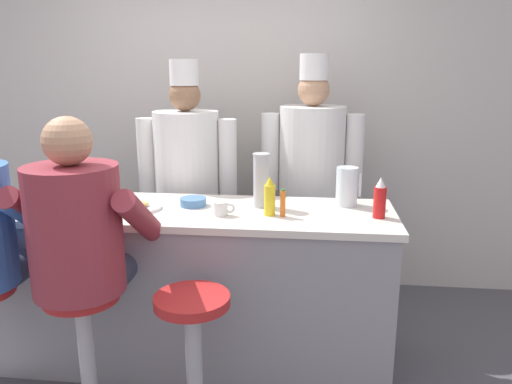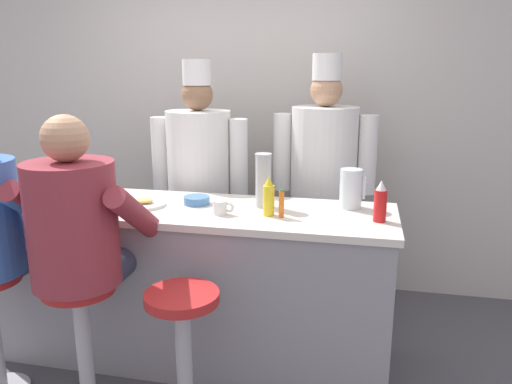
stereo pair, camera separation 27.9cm
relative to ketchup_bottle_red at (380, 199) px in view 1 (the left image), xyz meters
The scene contains 14 objects.
wall_back 1.75m from the ketchup_bottle_red, 129.37° to the left, with size 10.00×0.06×2.70m.
diner_counter 1.25m from the ketchup_bottle_red, behind, with size 2.41×0.69×0.97m.
ketchup_bottle_red is the anchor object (origin of this frame).
mustard_bottle_yellow 0.60m from the ketchup_bottle_red, behind, with size 0.06×0.06×0.22m.
hot_sauce_bottle_orange 0.53m from the ketchup_bottle_red, behind, with size 0.03×0.03×0.15m.
water_pitcher_clear 0.29m from the ketchup_bottle_red, 124.46° to the left, with size 0.15×0.13×0.23m.
breakfast_plate 1.36m from the ketchup_bottle_red, behind, with size 0.25×0.25×0.05m.
cereal_bowl 1.08m from the ketchup_bottle_red, behind, with size 0.16×0.16×0.05m.
coffee_mug_white 0.87m from the ketchup_bottle_red, behind, with size 0.12×0.08×0.08m.
cup_stack_steel 0.68m from the ketchup_bottle_red, 167.21° to the left, with size 0.10×0.10×0.32m.
diner_seated_maroon 1.56m from the ketchup_bottle_red, 161.07° to the right, with size 0.66×0.65×1.56m.
empty_stool_round 1.23m from the ketchup_bottle_red, 149.53° to the right, with size 0.37×0.37×0.72m.
cook_in_whites_near 1.45m from the ketchup_bottle_red, 149.85° to the left, with size 0.71×0.46×1.83m.
cook_in_whites_far 0.96m from the ketchup_bottle_red, 112.89° to the left, with size 0.73×0.47×1.86m.
Camera 1 is at (0.72, -2.38, 1.77)m, focal length 35.00 mm.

